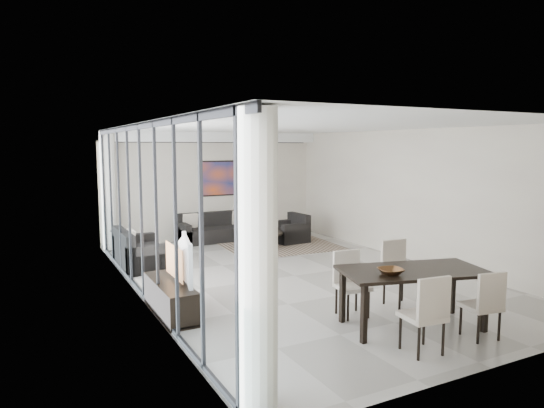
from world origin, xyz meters
TOP-DOWN VIEW (x-y plane):
  - room_shell at (0.46, 0.00)m, footprint 6.00×9.00m
  - window_wall at (-2.86, 0.00)m, footprint 0.37×8.95m
  - soffit at (0.00, 4.30)m, footprint 5.98×0.40m
  - painting at (0.50, 4.47)m, footprint 1.68×0.04m
  - chandelier at (0.30, 2.50)m, footprint 0.66×0.66m
  - rug at (1.10, 2.60)m, footprint 2.90×2.30m
  - coffee_table at (0.63, 2.77)m, footprint 1.08×1.08m
  - bowl_coffee at (0.58, 2.76)m, footprint 0.25×0.25m
  - sofa_main at (-0.04, 4.07)m, footprint 2.06×0.84m
  - loveseat at (-2.55, 2.14)m, footprint 0.90×1.60m
  - armchair at (1.59, 3.01)m, footprint 0.89×0.94m
  - side_table at (-2.65, 4.02)m, footprint 0.37×0.37m
  - tv_console at (-2.76, -0.99)m, footprint 0.44×1.56m
  - television at (-2.60, -0.98)m, footprint 0.40×1.16m
  - dining_table at (0.10, -3.10)m, footprint 2.18×1.47m
  - dining_chair_sw at (-0.41, -3.89)m, footprint 0.50×0.50m
  - dining_chair_se at (0.61, -3.89)m, footprint 0.49×0.49m
  - dining_chair_nw at (-0.36, -2.26)m, footprint 0.49×0.49m
  - dining_chair_ne at (0.60, -2.24)m, footprint 0.49×0.49m
  - bowl_dining at (-0.36, -3.16)m, footprint 0.38×0.38m

SIDE VIEW (x-z plane):
  - rug at x=1.10m, z-range 0.00..0.01m
  - coffee_table at x=0.63m, z-range 0.02..0.40m
  - tv_console at x=-2.76m, z-range 0.00..0.49m
  - armchair at x=1.59m, z-range -0.12..0.62m
  - sofa_main at x=-0.04m, z-range -0.12..0.63m
  - loveseat at x=-2.55m, z-range -0.13..0.67m
  - side_table at x=-2.65m, z-range 0.09..0.60m
  - bowl_coffee at x=0.58m, z-range 0.38..0.45m
  - dining_chair_se at x=0.61m, z-range 0.07..0.99m
  - dining_chair_nw at x=-0.36m, z-range 0.07..1.04m
  - dining_chair_sw at x=-0.41m, z-range 0.08..1.07m
  - dining_chair_ne at x=0.60m, z-range 0.08..1.12m
  - dining_table at x=0.10m, z-range 0.33..1.16m
  - television at x=-2.60m, z-range 0.49..1.15m
  - bowl_dining at x=-0.36m, z-range 0.83..0.91m
  - room_shell at x=0.46m, z-range 0.00..2.90m
  - window_wall at x=-2.86m, z-range 0.02..2.92m
  - painting at x=0.50m, z-range 1.16..2.14m
  - chandelier at x=0.30m, z-range 2.00..2.71m
  - soffit at x=0.00m, z-range 2.64..2.90m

